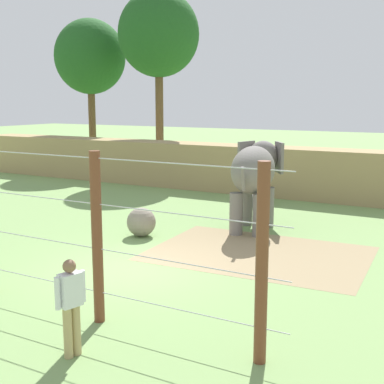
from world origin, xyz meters
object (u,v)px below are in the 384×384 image
(elephant, at_px, (255,173))
(feed_trough, at_px, (258,199))
(enrichment_ball, at_px, (141,222))
(zookeeper, at_px, (71,303))

(elephant, xyz_separation_m, feed_trough, (-1.40, 3.79, -1.64))
(elephant, bearing_deg, feed_trough, 110.23)
(elephant, height_order, enrichment_ball, elephant)
(elephant, distance_m, zookeeper, 9.70)
(elephant, bearing_deg, zookeeper, -85.76)
(elephant, height_order, zookeeper, elephant)
(zookeeper, distance_m, feed_trough, 13.60)
(zookeeper, xyz_separation_m, feed_trough, (-2.11, 13.42, -0.71))
(zookeeper, bearing_deg, feed_trough, 98.94)
(zookeeper, relative_size, feed_trough, 1.18)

